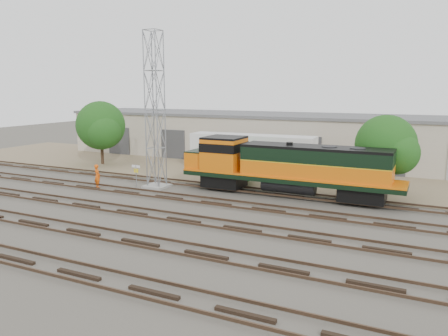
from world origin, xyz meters
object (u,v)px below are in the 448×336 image
at_px(semi_trailer, 255,149).
at_px(locomotive, 285,166).
at_px(worker, 97,176).
at_px(signal_tower, 155,113).

bearing_deg(semi_trailer, locomotive, -56.43).
relative_size(worker, semi_trailer, 0.16).
height_order(worker, semi_trailer, semi_trailer).
distance_m(locomotive, worker, 15.61).
distance_m(locomotive, semi_trailer, 9.30).
bearing_deg(signal_tower, semi_trailer, 60.95).
xyz_separation_m(signal_tower, worker, (-4.40, -2.28, -5.23)).
relative_size(locomotive, semi_trailer, 1.37).
bearing_deg(worker, semi_trailer, -103.36).
distance_m(worker, semi_trailer, 15.01).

